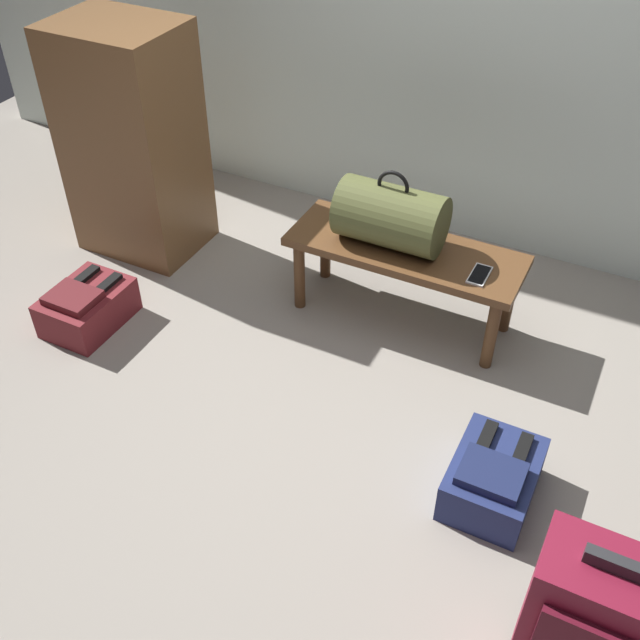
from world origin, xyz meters
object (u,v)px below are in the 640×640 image
object	(u,v)px
cell_phone	(479,275)
backpack_maroon	(87,307)
bench	(405,258)
backpack_navy	(493,478)
duffel_bag_olive	(391,216)
suitcase_upright_burgundy	(603,635)
side_cabinet	(133,142)

from	to	relation	value
cell_phone	backpack_maroon	world-z (taller)	cell_phone
bench	backpack_navy	bearing A→B (deg)	-49.64
duffel_bag_olive	suitcase_upright_burgundy	xyz separation A→B (m)	(1.14, -1.32, -0.18)
duffel_bag_olive	suitcase_upright_burgundy	size ratio (longest dim) A/B	0.69
cell_phone	duffel_bag_olive	bearing A→B (deg)	172.39
bench	side_cabinet	size ratio (longest dim) A/B	0.91
bench	backpack_maroon	distance (m)	1.40
cell_phone	suitcase_upright_burgundy	xyz separation A→B (m)	(0.73, -1.26, -0.06)
cell_phone	suitcase_upright_burgundy	world-z (taller)	suitcase_upright_burgundy
backpack_navy	backpack_maroon	bearing A→B (deg)	176.86
suitcase_upright_burgundy	bench	bearing A→B (deg)	129.05
duffel_bag_olive	suitcase_upright_burgundy	distance (m)	1.75
cell_phone	backpack_navy	size ratio (longest dim) A/B	0.38
suitcase_upright_burgundy	backpack_maroon	xyz separation A→B (m)	(-2.28, 0.65, -0.24)
bench	suitcase_upright_burgundy	xyz separation A→B (m)	(1.07, -1.32, 0.01)
suitcase_upright_burgundy	backpack_maroon	size ratio (longest dim) A/B	1.69
backpack_maroon	backpack_navy	bearing A→B (deg)	-3.14
suitcase_upright_burgundy	backpack_navy	bearing A→B (deg)	127.14
backpack_navy	cell_phone	bearing A→B (deg)	113.81
bench	backpack_maroon	size ratio (longest dim) A/B	2.63
bench	backpack_navy	world-z (taller)	bench
suitcase_upright_burgundy	backpack_navy	distance (m)	0.73
bench	suitcase_upright_burgundy	size ratio (longest dim) A/B	1.56
duffel_bag_olive	backpack_maroon	xyz separation A→B (m)	(-1.14, -0.66, -0.42)
side_cabinet	cell_phone	bearing A→B (deg)	-1.59
bench	duffel_bag_olive	size ratio (longest dim) A/B	2.27
backpack_maroon	side_cabinet	xyz separation A→B (m)	(-0.17, 0.66, 0.46)
suitcase_upright_burgundy	cell_phone	bearing A→B (deg)	120.07
cell_phone	side_cabinet	world-z (taller)	side_cabinet
duffel_bag_olive	side_cabinet	distance (m)	1.31
bench	backpack_maroon	bearing A→B (deg)	-151.38
cell_phone	backpack_navy	bearing A→B (deg)	-66.19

